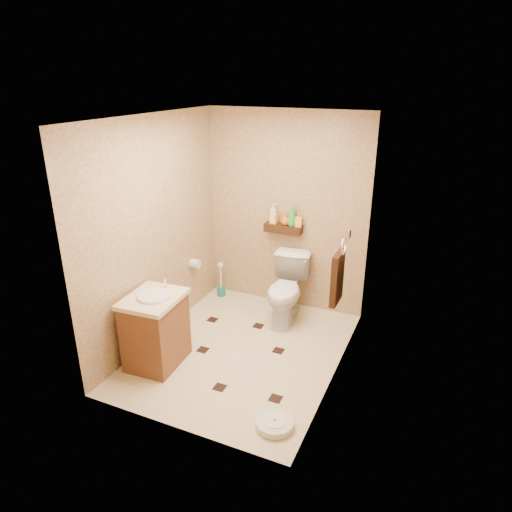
% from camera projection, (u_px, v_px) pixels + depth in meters
% --- Properties ---
extents(ground, '(2.50, 2.50, 0.00)m').
position_uv_depth(ground, '(242.00, 351.00, 4.87)').
color(ground, beige).
rests_on(ground, ground).
extents(wall_back, '(2.00, 0.04, 2.40)m').
position_uv_depth(wall_back, '(286.00, 212.00, 5.48)').
color(wall_back, tan).
rests_on(wall_back, ground).
extents(wall_front, '(2.00, 0.04, 2.40)m').
position_uv_depth(wall_front, '(167.00, 300.00, 3.36)').
color(wall_front, tan).
rests_on(wall_front, ground).
extents(wall_left, '(0.04, 2.50, 2.40)m').
position_uv_depth(wall_left, '(155.00, 232.00, 4.80)').
color(wall_left, tan).
rests_on(wall_left, ground).
extents(wall_right, '(0.04, 2.50, 2.40)m').
position_uv_depth(wall_right, '(342.00, 262.00, 4.05)').
color(wall_right, tan).
rests_on(wall_right, ground).
extents(ceiling, '(2.00, 2.50, 0.02)m').
position_uv_depth(ceiling, '(239.00, 117.00, 3.98)').
color(ceiling, white).
rests_on(ceiling, wall_back).
extents(wall_shelf, '(0.46, 0.14, 0.10)m').
position_uv_depth(wall_shelf, '(283.00, 228.00, 5.48)').
color(wall_shelf, '#32180D').
rests_on(wall_shelf, wall_back).
extents(floor_accents, '(1.33, 1.29, 0.01)m').
position_uv_depth(floor_accents, '(240.00, 352.00, 4.84)').
color(floor_accents, black).
rests_on(floor_accents, ground).
extents(toilet, '(0.53, 0.81, 0.77)m').
position_uv_depth(toilet, '(286.00, 290.00, 5.36)').
color(toilet, white).
rests_on(toilet, ground).
extents(vanity, '(0.54, 0.64, 0.86)m').
position_uv_depth(vanity, '(156.00, 329.00, 4.54)').
color(vanity, brown).
rests_on(vanity, ground).
extents(bathroom_scale, '(0.43, 0.43, 0.07)m').
position_uv_depth(bathroom_scale, '(275.00, 423.00, 3.82)').
color(bathroom_scale, silver).
rests_on(bathroom_scale, ground).
extents(toilet_brush, '(0.11, 0.11, 0.47)m').
position_uv_depth(toilet_brush, '(221.00, 284.00, 6.02)').
color(toilet_brush, '#1B6D63').
rests_on(toilet_brush, ground).
extents(towel_ring, '(0.12, 0.30, 0.76)m').
position_uv_depth(towel_ring, '(338.00, 276.00, 4.38)').
color(towel_ring, silver).
rests_on(towel_ring, wall_right).
extents(toilet_paper, '(0.12, 0.11, 0.12)m').
position_uv_depth(toilet_paper, '(195.00, 264.00, 5.55)').
color(toilet_paper, silver).
rests_on(toilet_paper, wall_left).
extents(bottle_a, '(0.13, 0.13, 0.24)m').
position_uv_depth(bottle_a, '(273.00, 214.00, 5.47)').
color(bottle_a, silver).
rests_on(bottle_a, wall_shelf).
extents(bottle_b, '(0.09, 0.09, 0.18)m').
position_uv_depth(bottle_b, '(274.00, 216.00, 5.47)').
color(bottle_b, yellow).
rests_on(bottle_b, wall_shelf).
extents(bottle_c, '(0.15, 0.15, 0.15)m').
position_uv_depth(bottle_c, '(286.00, 219.00, 5.42)').
color(bottle_c, '#DF5C1A').
rests_on(bottle_c, wall_shelf).
extents(bottle_d, '(0.12, 0.12, 0.25)m').
position_uv_depth(bottle_d, '(292.00, 216.00, 5.38)').
color(bottle_d, green).
rests_on(bottle_d, wall_shelf).
extents(bottle_e, '(0.09, 0.09, 0.17)m').
position_uv_depth(bottle_e, '(298.00, 220.00, 5.36)').
color(bottle_e, '#FFA754').
rests_on(bottle_e, wall_shelf).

